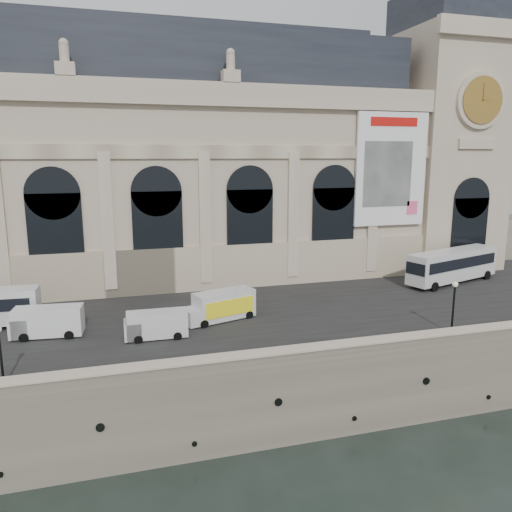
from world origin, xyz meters
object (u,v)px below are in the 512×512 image
(van_b, at_px, (153,325))
(box_truck, at_px, (220,306))
(van_c, at_px, (44,322))
(bus_right, at_px, (453,265))
(lamp_right, at_px, (453,308))
(lamp_left, at_px, (1,357))

(van_b, bearing_deg, box_truck, 24.90)
(van_b, xyz_separation_m, van_c, (-8.53, 2.85, 0.13))
(bus_right, bearing_deg, box_truck, -168.73)
(van_b, xyz_separation_m, lamp_right, (23.93, -5.92, 1.11))
(bus_right, relative_size, van_b, 2.64)
(van_b, relative_size, van_c, 0.88)
(van_c, relative_size, lamp_right, 1.27)
(lamp_left, bearing_deg, bus_right, 18.32)
(bus_right, bearing_deg, van_c, -172.46)
(bus_right, relative_size, box_truck, 1.92)
(bus_right, xyz_separation_m, box_truck, (-28.75, -5.73, -0.83))
(lamp_right, bearing_deg, bus_right, 52.82)
(van_c, bearing_deg, lamp_left, -98.97)
(van_b, bearing_deg, bus_right, 13.83)
(lamp_left, relative_size, lamp_right, 0.92)
(lamp_left, bearing_deg, box_truck, 29.51)
(box_truck, bearing_deg, van_c, -179.90)
(lamp_left, bearing_deg, van_b, 32.18)
(bus_right, distance_m, lamp_left, 47.32)
(bus_right, distance_m, van_c, 43.87)
(bus_right, height_order, van_c, bus_right)
(van_b, relative_size, lamp_left, 1.22)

